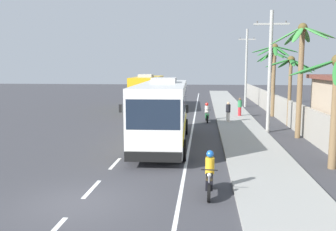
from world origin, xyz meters
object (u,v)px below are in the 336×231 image
object	(u,v)px
motorcycle_beside_bus	(210,177)
pedestrian_far_walk	(228,111)
coach_bus_far_lane	(148,91)
pedestrian_midwalk	(240,106)
utility_pole_far	(246,67)
palm_farthest	(274,64)
palm_second	(301,58)
motorcycle_trailing	(207,114)
coach_bus_foreground	(163,110)
utility_pole_mid	(270,69)
palm_third	(273,65)
palm_nearest	(290,72)

from	to	relation	value
motorcycle_beside_bus	pedestrian_far_walk	size ratio (longest dim) A/B	1.23
coach_bus_far_lane	pedestrian_midwalk	xyz separation A→B (m)	(9.16, -5.57, -0.97)
utility_pole_far	palm_farthest	size ratio (longest dim) A/B	1.31
coach_bus_far_lane	motorcycle_beside_bus	bearing A→B (deg)	-76.47
coach_bus_far_lane	palm_second	bearing A→B (deg)	-51.04
pedestrian_midwalk	palm_second	size ratio (longest dim) A/B	0.22
motorcycle_trailing	palm_second	bearing A→B (deg)	-47.43
motorcycle_trailing	coach_bus_foreground	bearing A→B (deg)	-106.39
utility_pole_mid	palm_farthest	distance (m)	8.43
utility_pole_far	palm_second	xyz separation A→B (m)	(1.32, -17.69, 0.54)
motorcycle_beside_bus	motorcycle_trailing	size ratio (longest dim) A/B	1.00
coach_bus_far_lane	palm_third	xyz separation A→B (m)	(12.65, -1.56, 2.68)
coach_bus_far_lane	pedestrian_far_walk	bearing A→B (deg)	-49.60
palm_second	palm_third	size ratio (longest dim) A/B	1.15
palm_second	palm_third	distance (m)	13.21
pedestrian_far_walk	coach_bus_far_lane	bearing A→B (deg)	135.09
coach_bus_far_lane	motorcycle_trailing	distance (m)	10.63
coach_bus_far_lane	pedestrian_far_walk	size ratio (longest dim) A/B	6.70
utility_pole_mid	motorcycle_beside_bus	bearing A→B (deg)	-108.30
coach_bus_foreground	palm_second	size ratio (longest dim) A/B	1.50
motorcycle_beside_bus	pedestrian_far_walk	distance (m)	16.44
motorcycle_beside_bus	palm_farthest	distance (m)	22.12
utility_pole_far	palm_second	distance (m)	17.75
coach_bus_far_lane	pedestrian_midwalk	world-z (taller)	coach_bus_far_lane
utility_pole_mid	palm_farthest	xyz separation A→B (m)	(1.82, 8.22, 0.41)
motorcycle_trailing	pedestrian_midwalk	world-z (taller)	pedestrian_midwalk
motorcycle_trailing	pedestrian_far_walk	xyz separation A→B (m)	(1.67, -0.74, 0.33)
coach_bus_foreground	pedestrian_midwalk	xyz separation A→B (m)	(5.58, 11.92, -1.02)
coach_bus_foreground	utility_pole_mid	bearing A→B (deg)	33.84
palm_nearest	pedestrian_far_walk	bearing A→B (deg)	170.96
motorcycle_trailing	utility_pole_mid	xyz separation A→B (m)	(4.14, -4.42, 3.68)
coach_bus_far_lane	pedestrian_far_walk	distance (m)	12.20
palm_farthest	utility_pole_far	bearing A→B (deg)	101.57
palm_nearest	palm_third	world-z (taller)	palm_third
coach_bus_foreground	palm_second	bearing A→B (deg)	18.21
motorcycle_trailing	palm_farthest	xyz separation A→B (m)	(5.96, 3.81, 4.09)
palm_second	palm_farthest	world-z (taller)	palm_second
pedestrian_far_walk	palm_third	world-z (taller)	palm_third
utility_pole_mid	coach_bus_foreground	bearing A→B (deg)	-146.16
utility_pole_far	utility_pole_mid	bearing A→B (deg)	-90.91
coach_bus_far_lane	palm_second	xyz separation A→B (m)	(11.92, -14.74, 3.07)
motorcycle_trailing	palm_third	distance (m)	10.28
coach_bus_foreground	coach_bus_far_lane	bearing A→B (deg)	101.56
motorcycle_trailing	utility_pole_far	xyz separation A→B (m)	(4.39, 11.48, 3.82)
coach_bus_far_lane	motorcycle_beside_bus	distance (m)	26.37
motorcycle_beside_bus	utility_pole_far	xyz separation A→B (m)	(4.44, 28.56, 3.82)
coach_bus_foreground	palm_third	xyz separation A→B (m)	(9.07, 15.92, 2.62)
palm_second	pedestrian_midwalk	bearing A→B (deg)	106.77
palm_second	palm_nearest	bearing A→B (deg)	84.26
pedestrian_far_walk	utility_pole_far	xyz separation A→B (m)	(2.72, 12.21, 3.50)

